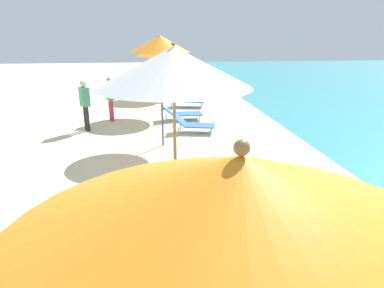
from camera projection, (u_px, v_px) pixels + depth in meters
The scene contains 14 objects.
umbrella_second at pixel (239, 203), 1.23m from camera, with size 1.91×1.91×2.59m.
umbrella_third at pixel (174, 67), 4.84m from camera, with size 2.31×2.31×2.83m.
lounger_third_shoreside at pixel (209, 177), 6.55m from camera, with size 1.62×0.98×0.53m.
lounger_third_inland at pixel (216, 233), 4.72m from camera, with size 1.46×0.74×0.61m.
umbrella_fourth at pixel (161, 66), 8.63m from camera, with size 1.93×1.93×2.38m.
lounger_fourth_shoreside at pixel (194, 124), 10.45m from camera, with size 1.33×0.82×0.52m.
umbrella_fifth at pixel (160, 44), 12.18m from camera, with size 2.18×2.18×2.95m.
lounger_fifth_shoreside at pixel (186, 100), 14.12m from camera, with size 1.52×0.94×0.67m.
lounger_fifth_inland at pixel (181, 113), 11.98m from camera, with size 1.41×0.64×0.54m.
umbrella_farthest at pixel (160, 52), 15.77m from camera, with size 2.20×2.20×2.43m.
lounger_farthest_shoreside at pixel (174, 87), 17.29m from camera, with size 1.59×0.94×0.73m.
lounger_farthest_inland at pixel (179, 94), 15.58m from camera, with size 1.62×0.95×0.51m.
person_walking_near at pixel (85, 101), 10.44m from camera, with size 0.37×0.42×1.59m.
person_walking_mid at pixel (110, 95), 11.62m from camera, with size 0.35×0.42×1.54m.
Camera 1 is at (-0.19, 2.50, 2.94)m, focal length 31.40 mm.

